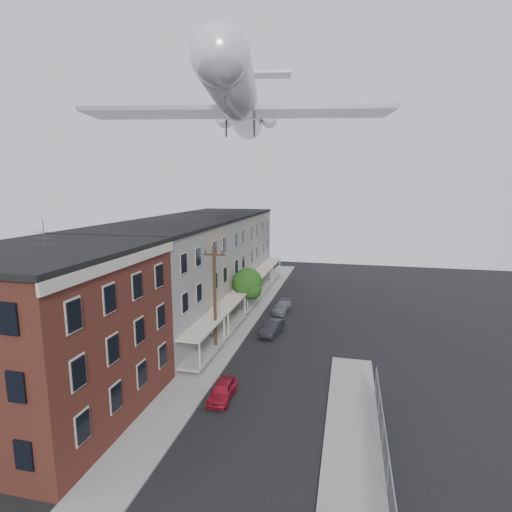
{
  "coord_description": "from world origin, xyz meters",
  "views": [
    {
      "loc": [
        4.87,
        -11.88,
        13.71
      ],
      "look_at": [
        -0.07,
        9.16,
        9.93
      ],
      "focal_mm": 28.0,
      "sensor_mm": 36.0,
      "label": 1
    }
  ],
  "objects": [
    {
      "name": "car_near",
      "position": [
        -2.77,
        11.09,
        0.58
      ],
      "size": [
        1.43,
        3.44,
        1.17
      ],
      "primitive_type": "imported",
      "rotation": [
        0.0,
        0.0,
        0.02
      ],
      "color": "maroon",
      "rests_on": "ground"
    },
    {
      "name": "car_mid",
      "position": [
        -1.8,
        23.13,
        0.64
      ],
      "size": [
        1.82,
        4.02,
        1.28
      ],
      "primitive_type": "imported",
      "rotation": [
        0.0,
        0.0,
        -0.12
      ],
      "color": "black",
      "rests_on": "ground"
    },
    {
      "name": "street_tree",
      "position": [
        -5.27,
        27.92,
        3.45
      ],
      "size": [
        3.22,
        3.2,
        5.2
      ],
      "color": "black",
      "rests_on": "ground"
    },
    {
      "name": "row_house_a",
      "position": [
        -11.96,
        16.5,
        5.13
      ],
      "size": [
        11.98,
        7.0,
        10.3
      ],
      "color": "slate",
      "rests_on": "ground"
    },
    {
      "name": "curb_right",
      "position": [
        4.05,
        6.0,
        0.07
      ],
      "size": [
        0.15,
        26.0,
        0.14
      ],
      "primitive_type": "cube",
      "color": "gray",
      "rests_on": "ground"
    },
    {
      "name": "utility_pole",
      "position": [
        -5.6,
        18.0,
        4.67
      ],
      "size": [
        1.8,
        0.26,
        9.0
      ],
      "color": "black",
      "rests_on": "ground"
    },
    {
      "name": "curb_left",
      "position": [
        -4.05,
        24.0,
        0.07
      ],
      "size": [
        0.15,
        62.0,
        0.14
      ],
      "primitive_type": "cube",
      "color": "gray",
      "rests_on": "ground"
    },
    {
      "name": "car_far",
      "position": [
        -2.03,
        30.03,
        0.56
      ],
      "size": [
        2.01,
        4.0,
        1.12
      ],
      "primitive_type": "imported",
      "rotation": [
        0.0,
        0.0,
        -0.12
      ],
      "color": "slate",
      "rests_on": "ground"
    },
    {
      "name": "row_house_c",
      "position": [
        -11.96,
        30.5,
        5.13
      ],
      "size": [
        11.98,
        7.0,
        10.3
      ],
      "color": "slate",
      "rests_on": "ground"
    },
    {
      "name": "corner_building",
      "position": [
        -12.0,
        7.0,
        5.16
      ],
      "size": [
        10.31,
        12.3,
        12.15
      ],
      "color": "#361911",
      "rests_on": "ground"
    },
    {
      "name": "row_house_d",
      "position": [
        -11.96,
        37.5,
        5.13
      ],
      "size": [
        11.98,
        7.0,
        10.3
      ],
      "color": "gray",
      "rests_on": "ground"
    },
    {
      "name": "row_house_b",
      "position": [
        -11.96,
        23.5,
        5.13
      ],
      "size": [
        11.98,
        7.0,
        10.3
      ],
      "color": "gray",
      "rests_on": "ground"
    },
    {
      "name": "chainlink_fence",
      "position": [
        7.0,
        5.0,
        1.0
      ],
      "size": [
        0.06,
        18.06,
        1.9
      ],
      "color": "gray",
      "rests_on": "ground"
    },
    {
      "name": "row_house_e",
      "position": [
        -11.96,
        44.5,
        5.13
      ],
      "size": [
        11.98,
        7.0,
        10.3
      ],
      "color": "slate",
      "rests_on": "ground"
    },
    {
      "name": "airplane",
      "position": [
        -5.34,
        25.1,
        21.16
      ],
      "size": [
        26.62,
        30.41,
        8.74
      ],
      "color": "silver",
      "rests_on": "ground"
    },
    {
      "name": "sidewalk_left",
      "position": [
        -5.5,
        24.0,
        0.06
      ],
      "size": [
        3.0,
        62.0,
        0.12
      ],
      "primitive_type": "cube",
      "color": "gray",
      "rests_on": "ground"
    },
    {
      "name": "sidewalk_right",
      "position": [
        5.5,
        6.0,
        0.06
      ],
      "size": [
        3.0,
        26.0,
        0.12
      ],
      "primitive_type": "cube",
      "color": "gray",
      "rests_on": "ground"
    }
  ]
}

